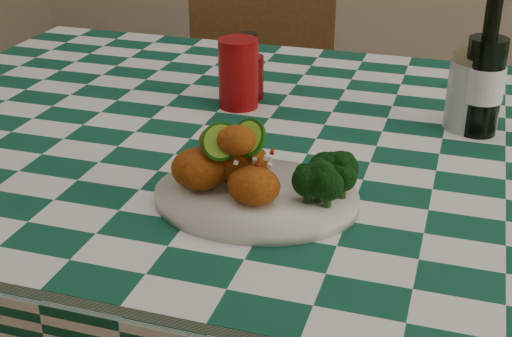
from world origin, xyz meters
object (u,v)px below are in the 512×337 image
(fried_chicken_pile, at_px, (239,159))
(mason_jar, at_px, (474,92))
(ketchup_bottle, at_px, (249,66))
(wooden_chair_left, at_px, (268,135))
(dining_table, at_px, (309,324))
(beer_bottle, at_px, (485,67))
(plate, at_px, (256,198))
(red_tumbler, at_px, (238,73))

(fried_chicken_pile, bearing_deg, mason_jar, 51.64)
(ketchup_bottle, height_order, mason_jar, mason_jar)
(ketchup_bottle, distance_m, mason_jar, 0.42)
(fried_chicken_pile, xyz_separation_m, wooden_chair_left, (-0.24, 0.95, -0.39))
(dining_table, xyz_separation_m, beer_bottle, (0.26, 0.11, 0.51))
(dining_table, height_order, mason_jar, mason_jar)
(plate, distance_m, wooden_chair_left, 1.04)
(ketchup_bottle, bearing_deg, beer_bottle, -6.45)
(plate, bearing_deg, beer_bottle, 51.30)
(fried_chicken_pile, bearing_deg, dining_table, 77.92)
(dining_table, distance_m, wooden_chair_left, 0.77)
(fried_chicken_pile, relative_size, red_tumbler, 1.17)
(ketchup_bottle, xyz_separation_m, mason_jar, (0.42, -0.03, 0.00))
(wooden_chair_left, bearing_deg, mason_jar, -69.15)
(mason_jar, bearing_deg, dining_table, -152.28)
(plate, distance_m, red_tumbler, 0.39)
(red_tumbler, height_order, wooden_chair_left, wooden_chair_left)
(dining_table, bearing_deg, ketchup_bottle, 137.38)
(plate, relative_size, ketchup_bottle, 2.27)
(plate, bearing_deg, red_tumbler, 112.35)
(dining_table, relative_size, mason_jar, 12.43)
(wooden_chair_left, bearing_deg, red_tumbler, -101.20)
(beer_bottle, bearing_deg, dining_table, -156.98)
(ketchup_bottle, relative_size, wooden_chair_left, 0.14)
(red_tumbler, bearing_deg, plate, -67.65)
(red_tumbler, relative_size, beer_bottle, 0.55)
(plate, xyz_separation_m, wooden_chair_left, (-0.26, 0.95, -0.33))
(dining_table, xyz_separation_m, fried_chicken_pile, (-0.05, -0.25, 0.46))
(dining_table, xyz_separation_m, ketchup_bottle, (-0.17, 0.16, 0.46))
(ketchup_bottle, bearing_deg, wooden_chair_left, 102.47)
(ketchup_bottle, xyz_separation_m, wooden_chair_left, (-0.12, 0.55, -0.38))
(ketchup_bottle, relative_size, mason_jar, 0.96)
(dining_table, height_order, beer_bottle, beer_bottle)
(plate, relative_size, red_tumbler, 2.23)
(dining_table, distance_m, ketchup_bottle, 0.51)
(mason_jar, relative_size, wooden_chair_left, 0.14)
(red_tumbler, height_order, ketchup_bottle, red_tumbler)
(fried_chicken_pile, relative_size, beer_bottle, 0.64)
(ketchup_bottle, bearing_deg, red_tumbler, -93.54)
(plate, distance_m, ketchup_bottle, 0.44)
(ketchup_bottle, bearing_deg, fried_chicken_pile, -73.75)
(mason_jar, bearing_deg, red_tumbler, -176.86)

